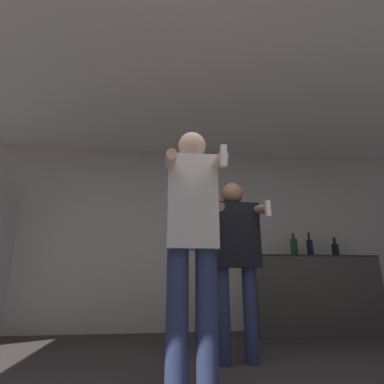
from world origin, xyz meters
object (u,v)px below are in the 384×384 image
(bottle_red_label, at_px, (294,246))
(bottle_green_wine, at_px, (310,247))
(person_woman_foreground, at_px, (192,237))
(person_man_side, at_px, (235,248))
(bottle_clear_vodka, at_px, (335,249))

(bottle_red_label, distance_m, bottle_green_wine, 0.23)
(bottle_red_label, xyz_separation_m, person_woman_foreground, (-1.65, -1.94, -0.16))
(person_man_side, bearing_deg, person_woman_foreground, -124.89)
(person_woman_foreground, relative_size, person_man_side, 1.10)
(bottle_red_label, height_order, person_woman_foreground, person_woman_foreground)
(bottle_clear_vodka, bearing_deg, bottle_red_label, 180.00)
(bottle_green_wine, height_order, person_woman_foreground, person_woman_foreground)
(bottle_clear_vodka, relative_size, person_woman_foreground, 0.16)
(bottle_red_label, bearing_deg, bottle_clear_vodka, -0.00)
(bottle_green_wine, xyz_separation_m, person_woman_foreground, (-1.88, -1.94, -0.15))
(bottle_red_label, relative_size, bottle_green_wine, 1.00)
(bottle_clear_vodka, height_order, person_man_side, person_man_side)
(bottle_green_wine, xyz_separation_m, person_man_side, (-1.41, -1.27, -0.15))
(bottle_clear_vodka, xyz_separation_m, person_woman_foreground, (-2.25, -1.94, -0.13))
(bottle_clear_vodka, bearing_deg, bottle_green_wine, -180.00)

